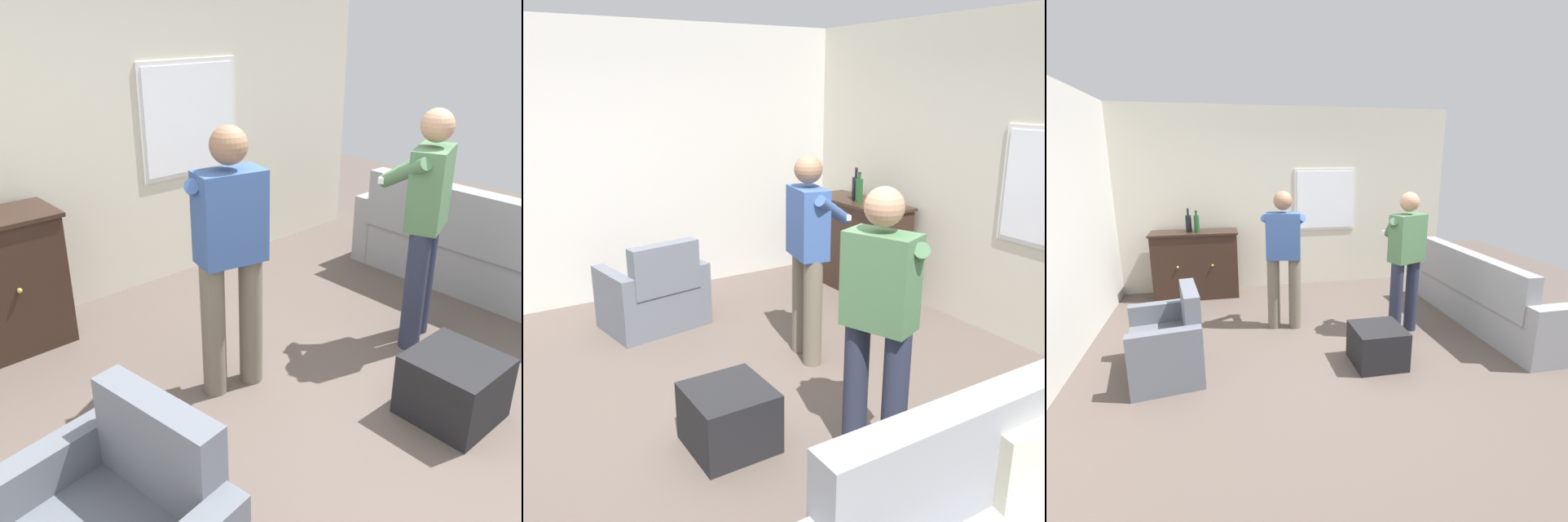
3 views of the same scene
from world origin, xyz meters
TOP-DOWN VIEW (x-y plane):
  - ground at (0.00, 0.00)m, footprint 10.40×10.40m
  - wall_back_with_window at (0.02, 2.66)m, footprint 5.20×0.15m
  - couch at (2.04, 0.50)m, footprint 0.57×2.47m
  - ottoman at (0.41, -0.22)m, footprint 0.50×0.50m
  - person_standing_left at (-0.37, 0.90)m, footprint 0.55×0.51m
  - person_standing_right at (0.99, 0.46)m, footprint 0.52×0.52m

SIDE VIEW (x-z plane):
  - ground at x=0.00m, z-range 0.00..0.00m
  - ottoman at x=0.41m, z-range 0.00..0.40m
  - couch at x=2.04m, z-range -0.12..0.81m
  - person_standing_left at x=-0.37m, z-range 0.10..1.78m
  - person_standing_right at x=0.99m, z-range 0.10..1.78m
  - wall_back_with_window at x=0.02m, z-range 0.00..2.80m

